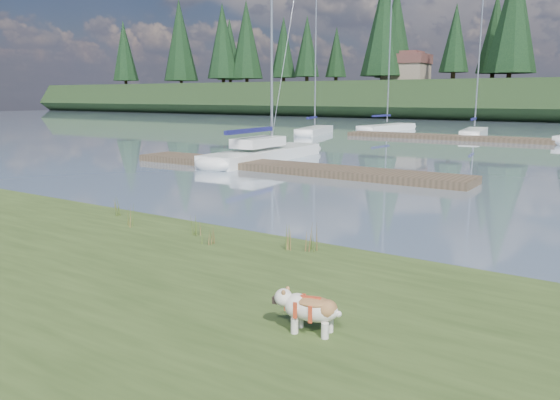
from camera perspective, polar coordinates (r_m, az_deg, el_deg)
The scene contains 20 objects.
ground at distance 41.66m, azimuth 21.47°, elevation 5.73°, with size 200.00×200.00×0.00m, color #7C8FA3.
bulldog at distance 6.77m, azimuth 3.19°, elevation -11.16°, with size 0.87×0.45×0.51m.
sailboat_main at distance 27.90m, azimuth -0.92°, elevation 5.16°, with size 2.33×9.65×13.70m.
dock_near at distance 23.60m, azimuth 0.52°, elevation 3.45°, with size 16.00×2.00×0.30m, color #4C3D2C.
dock_far at distance 41.28m, azimuth 24.20°, elevation 5.70°, with size 26.00×2.20×0.30m, color #4C3D2C.
sailboat_bg_0 at distance 46.76m, azimuth 3.86°, elevation 7.34°, with size 3.40×7.80×11.16m.
sailboat_bg_1 at distance 52.00m, azimuth 11.53°, elevation 7.50°, with size 2.73×8.93×13.02m.
sailboat_bg_2 at distance 46.86m, azimuth 19.71°, elevation 6.75°, with size 2.45×7.51×11.14m.
weed_0 at distance 12.49m, azimuth -15.58°, elevation -1.75°, with size 0.17×0.14×0.50m.
weed_1 at distance 11.40m, azimuth -8.81°, elevation -2.77°, with size 0.17×0.14×0.46m.
weed_2 at distance 10.28m, azimuth 1.12°, elevation -3.94°, with size 0.17×0.14×0.54m.
weed_3 at distance 13.70m, azimuth -16.75°, elevation -0.74°, with size 0.17×0.14×0.49m.
weed_4 at distance 10.74m, azimuth -7.54°, elevation -3.81°, with size 0.17×0.14×0.36m.
weed_5 at distance 10.16m, azimuth 3.34°, elevation -4.03°, with size 0.17×0.14×0.58m.
mud_lip at distance 12.96m, azimuth -10.34°, elevation -3.30°, with size 60.00×0.50×0.14m, color #33281C.
conifer_0 at distance 100.89m, azimuth -6.01°, elevation 16.21°, with size 5.72×5.72×14.15m.
conifer_1 at distance 95.41m, azimuth 2.85°, elevation 15.74°, with size 4.40×4.40×11.30m.
conifer_2 at distance 86.17m, azimuth 10.80°, elevation 17.60°, with size 6.60×6.60×16.05m.
conifer_3 at distance 85.14m, azimuth 21.57°, elevation 15.91°, with size 4.84×4.84×12.25m.
house_0 at distance 86.38m, azimuth 13.07°, elevation 13.35°, with size 6.30×5.30×4.65m.
Camera 1 is at (8.78, -10.60, 3.21)m, focal length 35.00 mm.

